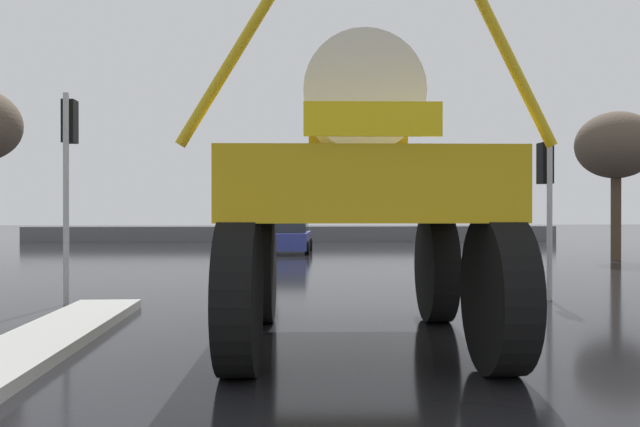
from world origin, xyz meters
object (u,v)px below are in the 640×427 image
object	(u,v)px
traffic_signal_far_left	(228,193)
bare_tree_right	(616,146)
oversize_sprayer	(357,195)
traffic_signal_near_right	(546,182)
traffic_signal_near_left	(69,151)
traffic_signal_far_right	(275,188)
sedan_ahead	(289,236)

from	to	relation	value
traffic_signal_far_left	bare_tree_right	distance (m)	17.29
oversize_sprayer	traffic_signal_near_right	xyz separation A→B (m)	(4.37, 4.01, 0.39)
traffic_signal_near_left	traffic_signal_far_right	xyz separation A→B (m)	(3.84, 18.40, -0.01)
oversize_sprayer	traffic_signal_near_left	xyz separation A→B (m)	(-5.16, 4.00, 0.95)
traffic_signal_near_right	oversize_sprayer	bearing A→B (deg)	-137.47
traffic_signal_near_right	traffic_signal_far_left	xyz separation A→B (m)	(-8.00, 18.40, 0.27)
traffic_signal_near_left	bare_tree_right	xyz separation A→B (m)	(16.41, 9.73, 1.21)
oversize_sprayer	traffic_signal_near_left	size ratio (longest dim) A/B	1.27
oversize_sprayer	traffic_signal_far_left	bearing A→B (deg)	11.59
traffic_signal_near_left	bare_tree_right	distance (m)	19.11
traffic_signal_far_right	traffic_signal_far_left	bearing A→B (deg)	179.85
sedan_ahead	traffic_signal_near_right	world-z (taller)	traffic_signal_near_right
sedan_ahead	traffic_signal_near_left	world-z (taller)	traffic_signal_near_left
sedan_ahead	oversize_sprayer	bearing A→B (deg)	-172.52
traffic_signal_far_left	traffic_signal_near_left	bearing A→B (deg)	-94.74
traffic_signal_far_left	traffic_signal_far_right	bearing A→B (deg)	-0.15
traffic_signal_far_left	oversize_sprayer	bearing A→B (deg)	-80.80
traffic_signal_far_left	bare_tree_right	size ratio (longest dim) A/B	0.67
traffic_signal_near_left	traffic_signal_far_right	world-z (taller)	traffic_signal_near_left
traffic_signal_far_left	traffic_signal_near_right	bearing A→B (deg)	-66.49
traffic_signal_near_left	traffic_signal_near_right	bearing A→B (deg)	0.07
traffic_signal_near_right	traffic_signal_far_left	bearing A→B (deg)	113.51
traffic_signal_near_left	oversize_sprayer	bearing A→B (deg)	-37.80
traffic_signal_far_right	traffic_signal_near_right	bearing A→B (deg)	-72.83
sedan_ahead	traffic_signal_far_right	world-z (taller)	traffic_signal_far_right
oversize_sprayer	traffic_signal_far_left	world-z (taller)	oversize_sprayer
traffic_signal_far_right	traffic_signal_near_left	bearing A→B (deg)	-101.80
oversize_sprayer	traffic_signal_near_left	bearing A→B (deg)	54.59
traffic_signal_near_right	bare_tree_right	world-z (taller)	bare_tree_right
sedan_ahead	bare_tree_right	xyz separation A→B (m)	(11.93, -4.91, 3.46)
oversize_sprayer	bare_tree_right	world-z (taller)	bare_tree_right
traffic_signal_near_right	traffic_signal_far_right	bearing A→B (deg)	107.17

